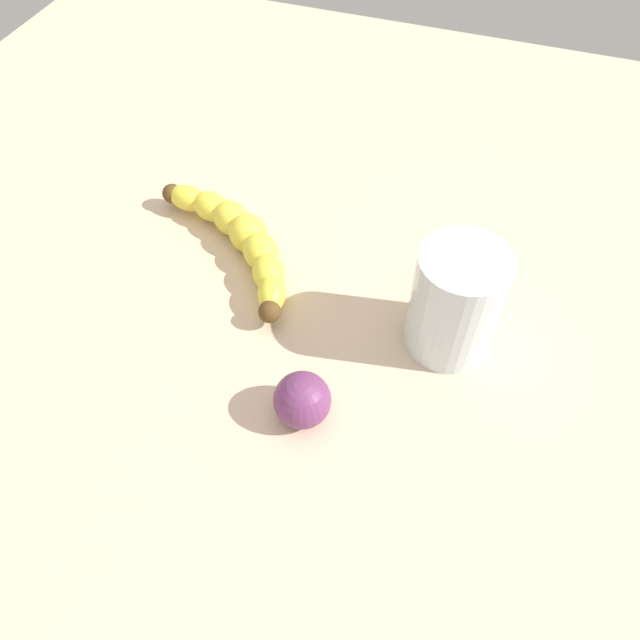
# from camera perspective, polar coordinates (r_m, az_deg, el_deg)

# --- Properties ---
(wooden_tabletop) EXTENTS (1.20, 1.20, 0.03)m
(wooden_tabletop) POSITION_cam_1_polar(r_m,az_deg,el_deg) (0.61, -2.73, 0.06)
(wooden_tabletop) COLOR beige
(wooden_tabletop) RESTS_ON ground
(banana) EXTENTS (0.19, 0.15, 0.04)m
(banana) POSITION_cam_1_polar(r_m,az_deg,el_deg) (0.64, -7.63, 7.71)
(banana) COLOR yellow
(banana) RESTS_ON wooden_tabletop
(smoothie_glass) EXTENTS (0.08, 0.08, 0.11)m
(smoothie_glass) POSITION_cam_1_polar(r_m,az_deg,el_deg) (0.54, 12.57, 1.49)
(smoothie_glass) COLOR silver
(smoothie_glass) RESTS_ON wooden_tabletop
(plum_fruit) EXTENTS (0.05, 0.05, 0.05)m
(plum_fruit) POSITION_cam_1_polar(r_m,az_deg,el_deg) (0.51, -1.69, -7.54)
(plum_fruit) COLOR #6B3360
(plum_fruit) RESTS_ON wooden_tabletop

